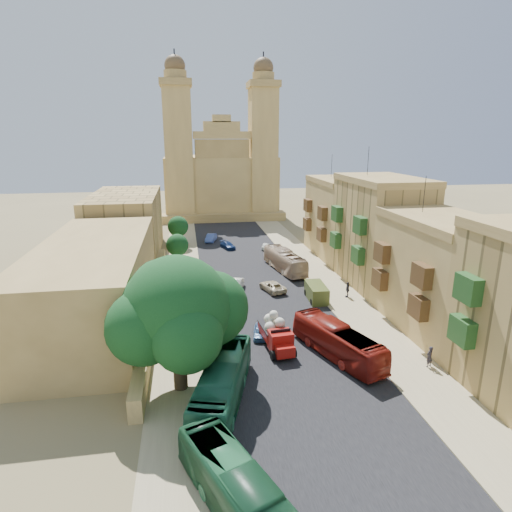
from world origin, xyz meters
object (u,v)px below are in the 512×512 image
object	(u,v)px
church	(220,176)
olive_pickup	(316,292)
street_tree_c	(177,245)
car_dkblue	(228,245)
car_blue_a	(260,331)
bus_green_north	(222,383)
street_tree_d	(178,227)
pedestrian_c	(347,290)
red_truck	(276,333)
car_blue_b	(211,238)
bus_cream_east	(285,261)
street_tree_a	(174,311)
street_tree_b	(176,274)
car_cream	(272,286)
bus_red_east	(338,341)
car_white_a	(236,285)
car_white_b	(266,246)
bus_green_south	(240,494)
pedestrian_a	(429,357)
ficus_tree	(178,313)

from	to	relation	value
church	olive_pickup	bearing A→B (deg)	-83.93
street_tree_c	car_dkblue	xyz separation A→B (m)	(8.31, 9.56, -2.77)
street_tree_c	car_blue_a	distance (m)	25.90
street_tree_c	bus_green_north	bearing A→B (deg)	-84.20
street_tree_d	bus_green_north	world-z (taller)	street_tree_d
olive_pickup	pedestrian_c	xyz separation A→B (m)	(3.94, 0.23, 0.04)
red_truck	car_blue_b	bearing A→B (deg)	94.48
street_tree_c	bus_cream_east	bearing A→B (deg)	-15.94
street_tree_a	bus_green_north	size ratio (longest dim) A/B	0.40
street_tree_c	street_tree_d	distance (m)	12.00
street_tree_b	bus_green_north	size ratio (longest dim) A/B	0.38
car_cream	car_dkblue	size ratio (longest dim) A/B	1.13
street_tree_c	bus_red_east	bearing A→B (deg)	-64.49
olive_pickup	bus_green_north	xyz separation A→B (m)	(-12.73, -18.47, 0.66)
bus_cream_east	car_white_a	world-z (taller)	bus_cream_east
car_white_b	pedestrian_c	world-z (taller)	pedestrian_c
car_cream	street_tree_c	bearing A→B (deg)	-62.75
bus_green_north	car_cream	xyz separation A→B (m)	(8.20, 22.19, -0.95)
street_tree_b	bus_green_south	size ratio (longest dim) A/B	0.41
bus_green_south	bus_green_north	xyz separation A→B (m)	(0.00, 9.85, 0.13)
car_white_a	street_tree_b	bearing A→B (deg)	-154.73
street_tree_a	pedestrian_a	world-z (taller)	street_tree_a
car_cream	car_blue_b	size ratio (longest dim) A/B	1.05
car_white_a	car_blue_b	distance (m)	26.26
bus_green_north	bus_green_south	bearing A→B (deg)	-73.76
olive_pickup	car_white_b	distance (m)	24.26
street_tree_a	bus_red_east	distance (m)	15.06
car_dkblue	ficus_tree	bearing A→B (deg)	-118.65
street_tree_d	pedestrian_a	size ratio (longest dim) A/B	2.93
bus_cream_east	car_white_b	world-z (taller)	bus_cream_east
red_truck	bus_green_north	size ratio (longest dim) A/B	0.51
pedestrian_c	pedestrian_a	bearing A→B (deg)	18.75
car_blue_a	pedestrian_c	distance (m)	14.96
bus_cream_east	car_blue_a	world-z (taller)	bus_cream_east
bus_green_north	pedestrian_a	distance (m)	17.65
olive_pickup	car_white_b	xyz separation A→B (m)	(-1.52, 24.21, -0.36)
street_tree_a	street_tree_c	size ratio (longest dim) A/B	0.90
olive_pickup	car_dkblue	bearing A→B (deg)	107.21
car_cream	pedestrian_a	xyz separation A→B (m)	(9.30, -20.00, 0.31)
street_tree_b	olive_pickup	size ratio (longest dim) A/B	0.92
car_blue_b	car_white_a	bearing A→B (deg)	-71.29
car_white_a	car_dkblue	xyz separation A→B (m)	(1.06, 20.70, -0.10)
street_tree_a	street_tree_b	bearing A→B (deg)	90.00
street_tree_b	pedestrian_a	distance (m)	29.26
street_tree_d	street_tree_b	bearing A→B (deg)	-90.00
church	pedestrian_c	distance (m)	59.88
ficus_tree	pedestrian_a	size ratio (longest dim) A/B	5.63
car_white_a	pedestrian_c	size ratio (longest dim) A/B	2.12
street_tree_a	pedestrian_c	size ratio (longest dim) A/B	2.37
olive_pickup	car_white_a	distance (m)	10.22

